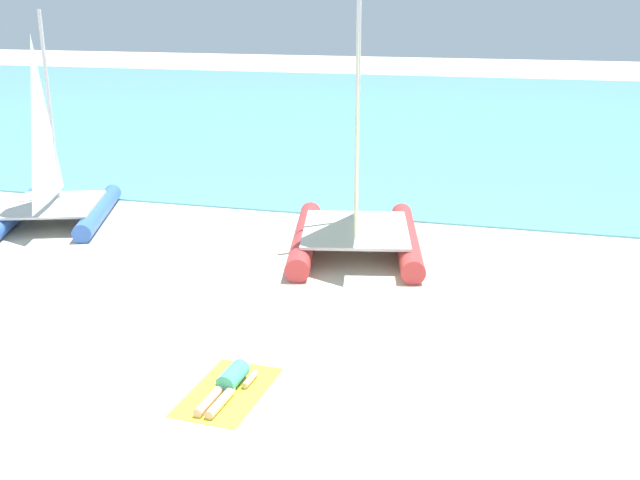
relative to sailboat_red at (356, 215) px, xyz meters
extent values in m
plane|color=beige|center=(-0.08, 2.34, -0.91)|extent=(120.00, 120.00, 0.00)
cube|color=#5BB2C1|center=(-0.08, 22.77, -0.88)|extent=(120.00, 40.00, 0.05)
cylinder|color=#CC3838|center=(-1.22, -0.12, -0.64)|extent=(1.50, 4.67, 0.53)
cylinder|color=#CC3838|center=(1.16, 0.40, -0.64)|extent=(1.50, 4.67, 0.53)
cube|color=silver|center=(0.02, -0.08, -0.34)|extent=(3.02, 3.43, 0.07)
cylinder|color=silver|center=(-0.12, 0.58, 2.40)|extent=(0.11, 0.11, 5.55)
pyramid|color=#EAEA99|center=(0.11, -0.50, 2.24)|extent=(0.58, 2.40, 4.66)
cylinder|color=blue|center=(-9.40, 0.05, -0.67)|extent=(1.87, 4.13, 0.48)
cylinder|color=blue|center=(-7.32, 0.79, -0.67)|extent=(1.87, 4.13, 0.48)
cube|color=silver|center=(-8.29, 0.23, -0.40)|extent=(2.98, 3.28, 0.06)
cylinder|color=silver|center=(-8.50, 0.79, 2.08)|extent=(0.10, 0.10, 5.01)
pyramid|color=white|center=(-8.16, -0.14, 1.93)|extent=(0.80, 2.10, 4.21)
cube|color=yellow|center=(-0.44, -7.06, -0.90)|extent=(1.20, 1.96, 0.01)
cylinder|color=#3FB28C|center=(-0.43, -6.86, -0.74)|extent=(0.33, 0.64, 0.30)
sphere|color=#D8AD84|center=(-0.41, -6.45, -0.74)|extent=(0.22, 0.22, 0.22)
cylinder|color=#D8AD84|center=(-0.55, -7.50, -0.82)|extent=(0.18, 0.79, 0.14)
cylinder|color=#D8AD84|center=(-0.38, -7.51, -0.82)|extent=(0.18, 0.79, 0.14)
cylinder|color=#D8AD84|center=(-0.64, -6.69, -0.83)|extent=(0.12, 0.45, 0.10)
cylinder|color=#D8AD84|center=(-0.20, -6.71, -0.83)|extent=(0.12, 0.45, 0.10)
camera|label=1|loc=(3.56, -16.49, 4.82)|focal=41.86mm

